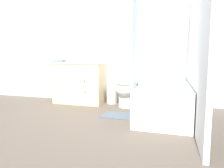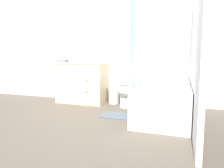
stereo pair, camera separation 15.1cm
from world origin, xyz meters
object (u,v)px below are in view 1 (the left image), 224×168
at_px(soap_dispenser, 99,58).
at_px(bath_mat, 119,116).
at_px(tissue_box, 93,61).
at_px(bathtub, 164,100).
at_px(wastebasket, 112,96).
at_px(bath_towel_folded, 150,84).
at_px(sink_faucet, 84,61).
at_px(vanity_cabinet, 80,82).
at_px(hand_towel_folded, 60,61).
at_px(toilet, 127,87).

relative_size(soap_dispenser, bath_mat, 0.35).
bearing_deg(bath_mat, tissue_box, 135.14).
xyz_separation_m(bathtub, soap_dispenser, (-1.30, 0.56, 0.66)).
height_order(wastebasket, bath_mat, wastebasket).
relative_size(tissue_box, bath_towel_folded, 0.51).
xyz_separation_m(sink_faucet, bath_towel_folded, (1.53, -1.21, -0.31)).
height_order(vanity_cabinet, hand_towel_folded, hand_towel_folded).
bearing_deg(bathtub, vanity_cabinet, 162.67).
relative_size(toilet, wastebasket, 2.61).
bearing_deg(bath_towel_folded, soap_dispenser, 137.10).
distance_m(wastebasket, tissue_box, 0.80).
bearing_deg(hand_towel_folded, soap_dispenser, 14.18).
relative_size(sink_faucet, toilet, 0.18).
relative_size(tissue_box, hand_towel_folded, 0.70).
xyz_separation_m(hand_towel_folded, bath_towel_folded, (1.90, -0.85, -0.30)).
distance_m(wastebasket, soap_dispenser, 0.80).
distance_m(vanity_cabinet, bath_towel_folded, 1.85).
bearing_deg(hand_towel_folded, tissue_box, 10.76).
xyz_separation_m(wastebasket, tissue_box, (-0.34, -0.14, 0.71)).
height_order(tissue_box, bath_towel_folded, tissue_box).
relative_size(bathtub, tissue_box, 10.92).
height_order(bathtub, bath_towel_folded, bath_towel_folded).
relative_size(sink_faucet, bath_towel_folded, 0.49).
bearing_deg(hand_towel_folded, toilet, 4.27).
bearing_deg(hand_towel_folded, bath_mat, -22.88).
height_order(bath_towel_folded, bath_mat, bath_towel_folded).
bearing_deg(sink_faucet, bath_towel_folded, -38.32).
relative_size(bath_towel_folded, bath_mat, 0.53).
relative_size(vanity_cabinet, bath_mat, 1.89).
bearing_deg(wastebasket, toilet, -26.21).
distance_m(vanity_cabinet, sink_faucet, 0.48).
bearing_deg(toilet, soap_dispenser, 171.13).
distance_m(sink_faucet, bath_mat, 1.64).
distance_m(sink_faucet, wastebasket, 0.97).
bearing_deg(bath_towel_folded, wastebasket, 128.01).
relative_size(wastebasket, soap_dispenser, 1.63).
bearing_deg(soap_dispenser, bath_towel_folded, -42.90).
distance_m(sink_faucet, bathtub, 1.95).
height_order(wastebasket, soap_dispenser, soap_dispenser).
bearing_deg(bath_mat, bath_towel_folded, -27.78).
xyz_separation_m(sink_faucet, hand_towel_folded, (-0.36, -0.36, -0.01)).
distance_m(soap_dispenser, bath_towel_folded, 1.58).
relative_size(wastebasket, bath_towel_folded, 1.07).
xyz_separation_m(wastebasket, bath_towel_folded, (0.88, -1.13, 0.40)).
bearing_deg(sink_faucet, toilet, -14.40).
xyz_separation_m(vanity_cabinet, toilet, (1.00, -0.06, -0.04)).
height_order(toilet, hand_towel_folded, hand_towel_folded).
relative_size(sink_faucet, tissue_box, 0.98).
xyz_separation_m(wastebasket, hand_towel_folded, (-1.02, -0.27, 0.70)).
xyz_separation_m(sink_faucet, soap_dispenser, (0.41, -0.16, 0.05)).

